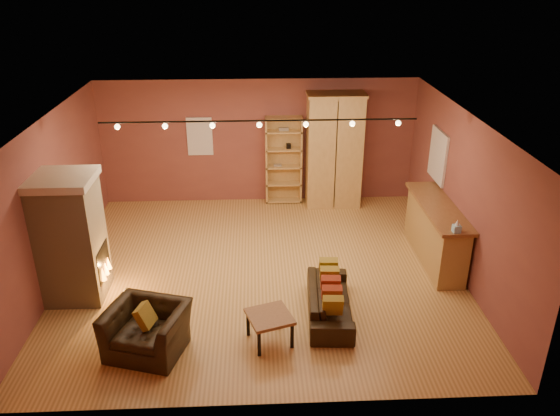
{
  "coord_description": "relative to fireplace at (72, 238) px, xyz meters",
  "views": [
    {
      "loc": [
        -0.07,
        -8.49,
        5.1
      ],
      "look_at": [
        0.34,
        0.2,
        1.15
      ],
      "focal_mm": 35.0,
      "sensor_mm": 36.0,
      "label": 1
    }
  ],
  "objects": [
    {
      "name": "coffee_table",
      "position": [
        3.13,
        -1.39,
        -0.67
      ],
      "size": [
        0.76,
        0.76,
        0.45
      ],
      "rotation": [
        0.0,
        0.0,
        0.32
      ],
      "color": "brown",
      "rests_on": "floor"
    },
    {
      "name": "back_wall",
      "position": [
        3.04,
        3.85,
        0.34
      ],
      "size": [
        7.0,
        0.02,
        2.8
      ],
      "primitive_type": "cube",
      "color": "brown",
      "rests_on": "floor"
    },
    {
      "name": "bar_counter",
      "position": [
        6.24,
        0.88,
        -0.5
      ],
      "size": [
        0.61,
        2.3,
        1.1
      ],
      "color": "tan",
      "rests_on": "floor"
    },
    {
      "name": "armchair",
      "position": [
        1.39,
        -1.51,
        -0.59
      ],
      "size": [
        1.22,
        0.97,
        0.93
      ],
      "rotation": [
        0.0,
        0.0,
        -0.29
      ],
      "color": "black",
      "rests_on": "floor"
    },
    {
      "name": "back_window",
      "position": [
        1.74,
        3.83,
        0.49
      ],
      "size": [
        0.56,
        0.04,
        0.86
      ],
      "primitive_type": "cube",
      "color": "white",
      "rests_on": "back_wall"
    },
    {
      "name": "loveseat",
      "position": [
        4.08,
        -0.77,
        -0.71
      ],
      "size": [
        0.6,
        1.71,
        0.72
      ],
      "rotation": [
        0.0,
        0.0,
        1.5
      ],
      "color": "black",
      "rests_on": "floor"
    },
    {
      "name": "fireplace",
      "position": [
        0.0,
        0.0,
        0.0
      ],
      "size": [
        1.01,
        0.98,
        2.12
      ],
      "color": "#C5B489",
      "rests_on": "floor"
    },
    {
      "name": "right_wall",
      "position": [
        6.54,
        0.6,
        0.34
      ],
      "size": [
        0.02,
        6.5,
        2.8
      ],
      "primitive_type": "cube",
      "color": "brown",
      "rests_on": "floor"
    },
    {
      "name": "track_rail",
      "position": [
        3.04,
        0.8,
        1.62
      ],
      "size": [
        5.2,
        0.09,
        0.13
      ],
      "color": "black",
      "rests_on": "ceiling"
    },
    {
      "name": "bookcase",
      "position": [
        3.6,
        3.74,
        -0.04
      ],
      "size": [
        0.82,
        0.32,
        2.0
      ],
      "color": "tan",
      "rests_on": "floor"
    },
    {
      "name": "right_window",
      "position": [
        6.51,
        2.0,
        0.59
      ],
      "size": [
        0.05,
        0.9,
        1.0
      ],
      "primitive_type": "cube",
      "color": "white",
      "rests_on": "right_wall"
    },
    {
      "name": "left_wall",
      "position": [
        -0.46,
        0.6,
        0.34
      ],
      "size": [
        0.02,
        6.5,
        2.8
      ],
      "primitive_type": "cube",
      "color": "brown",
      "rests_on": "floor"
    },
    {
      "name": "tissue_box",
      "position": [
        6.19,
        -0.16,
        0.13
      ],
      "size": [
        0.12,
        0.12,
        0.22
      ],
      "rotation": [
        0.0,
        0.0,
        0.04
      ],
      "color": "#90C8E6",
      "rests_on": "bar_counter"
    },
    {
      "name": "ceiling",
      "position": [
        3.04,
        0.6,
        1.74
      ],
      "size": [
        7.0,
        7.0,
        0.0
      ],
      "primitive_type": "plane",
      "rotation": [
        3.14,
        0.0,
        0.0
      ],
      "color": "brown",
      "rests_on": "back_wall"
    },
    {
      "name": "armoire",
      "position": [
        4.7,
        3.52,
        0.22
      ],
      "size": [
        1.25,
        0.71,
        2.56
      ],
      "color": "tan",
      "rests_on": "floor"
    },
    {
      "name": "floor",
      "position": [
        3.04,
        0.6,
        -1.06
      ],
      "size": [
        7.0,
        7.0,
        0.0
      ],
      "primitive_type": "plane",
      "color": "#AE7D3D",
      "rests_on": "ground"
    }
  ]
}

